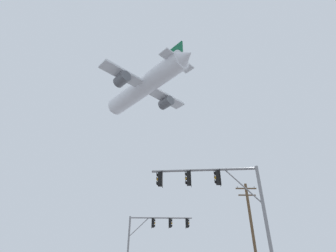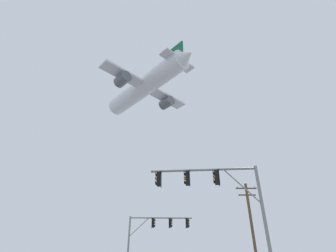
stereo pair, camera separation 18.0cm
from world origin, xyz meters
TOP-DOWN VIEW (x-y plane):
  - signal_pole_near at (2.72, 8.94)m, footprint 6.81×0.98m
  - signal_pole_far at (-1.45, 21.70)m, footprint 6.70×0.54m
  - utility_pole at (8.15, 19.78)m, footprint 2.20×0.28m
  - airplane at (-5.08, 37.57)m, footprint 21.62×23.14m

SIDE VIEW (x-z plane):
  - signal_pole_far at x=-1.45m, z-range 1.61..7.34m
  - utility_pole at x=8.15m, z-range 0.29..9.06m
  - signal_pole_near at x=2.72m, z-range 1.85..8.56m
  - airplane at x=-5.08m, z-range 31.62..39.31m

